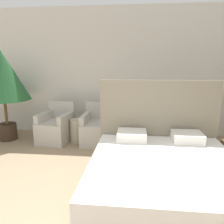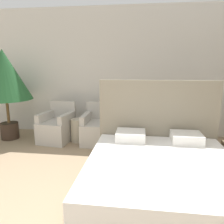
{
  "view_description": "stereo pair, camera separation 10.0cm",
  "coord_description": "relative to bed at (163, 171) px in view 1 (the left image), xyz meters",
  "views": [
    {
      "loc": [
        0.66,
        -1.38,
        1.61
      ],
      "look_at": [
        0.24,
        2.57,
        0.76
      ],
      "focal_mm": 35.0,
      "sensor_mm": 36.0,
      "label": 1
    },
    {
      "loc": [
        0.75,
        -1.36,
        1.61
      ],
      "look_at": [
        0.24,
        2.57,
        0.76
      ],
      "focal_mm": 35.0,
      "sensor_mm": 36.0,
      "label": 2
    }
  ],
  "objects": [
    {
      "name": "potted_palm",
      "position": [
        -3.16,
        1.71,
        1.09
      ],
      "size": [
        1.1,
        1.1,
        1.95
      ],
      "color": "#38281E",
      "rests_on": "ground_plane"
    },
    {
      "name": "armchair_near_window_right",
      "position": [
        -1.15,
        1.7,
        -0.0
      ],
      "size": [
        0.61,
        0.72,
        0.83
      ],
      "rotation": [
        0.0,
        0.0,
        -0.01
      ],
      "color": "#B7B2A8",
      "rests_on": "ground_plane"
    },
    {
      "name": "side_table",
      "position": [
        -1.61,
        1.72,
        -0.03
      ],
      "size": [
        0.28,
        0.28,
        0.5
      ],
      "color": "#B7AD93",
      "rests_on": "ground_plane"
    },
    {
      "name": "bed",
      "position": [
        0.0,
        0.0,
        0.0
      ],
      "size": [
        1.9,
        2.0,
        1.38
      ],
      "color": "#8C7A5B",
      "rests_on": "ground_plane"
    },
    {
      "name": "armchair_near_window_left",
      "position": [
        -2.06,
        1.7,
        -0.0
      ],
      "size": [
        0.7,
        0.79,
        0.83
      ],
      "rotation": [
        0.0,
        0.0,
        -0.13
      ],
      "color": "#B7B2A8",
      "rests_on": "ground_plane"
    },
    {
      "name": "wall_back",
      "position": [
        -1.04,
        2.47,
        1.17
      ],
      "size": [
        10.0,
        0.06,
        2.9
      ],
      "color": "silver",
      "rests_on": "ground_plane"
    }
  ]
}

